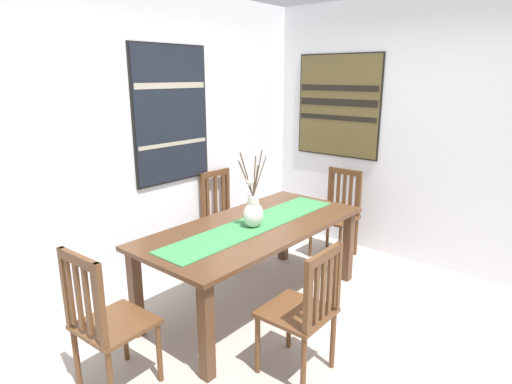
# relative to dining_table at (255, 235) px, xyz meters

# --- Properties ---
(ground_plane) EXTENTS (6.40, 6.40, 0.03)m
(ground_plane) POSITION_rel_dining_table_xyz_m (-0.00, -0.73, -0.65)
(ground_plane) COLOR #B2A89E
(wall_back) EXTENTS (6.40, 0.12, 2.70)m
(wall_back) POSITION_rel_dining_table_xyz_m (-0.00, 1.13, 0.71)
(wall_back) COLOR silver
(wall_back) RESTS_ON ground_plane
(wall_side) EXTENTS (0.12, 6.40, 2.70)m
(wall_side) POSITION_rel_dining_table_xyz_m (1.86, -0.73, 0.71)
(wall_side) COLOR silver
(wall_side) RESTS_ON ground_plane
(dining_table) EXTENTS (2.02, 0.93, 0.73)m
(dining_table) POSITION_rel_dining_table_xyz_m (0.00, 0.00, 0.00)
(dining_table) COLOR #51331E
(dining_table) RESTS_ON ground_plane
(table_runner) EXTENTS (1.86, 0.36, 0.01)m
(table_runner) POSITION_rel_dining_table_xyz_m (0.00, 0.00, 0.10)
(table_runner) COLOR #388447
(table_runner) RESTS_ON dining_table
(centerpiece_vase) EXTENTS (0.32, 0.22, 0.65)m
(centerpiece_vase) POSITION_rel_dining_table_xyz_m (-0.06, -0.03, 0.23)
(centerpiece_vase) COLOR silver
(centerpiece_vase) RESTS_ON dining_table
(chair_0) EXTENTS (0.42, 0.42, 0.95)m
(chair_0) POSITION_rel_dining_table_xyz_m (1.42, 0.01, -0.14)
(chair_0) COLOR brown
(chair_0) RESTS_ON ground_plane
(chair_1) EXTENTS (0.44, 0.44, 0.97)m
(chair_1) POSITION_rel_dining_table_xyz_m (-1.39, 0.00, -0.14)
(chair_1) COLOR brown
(chair_1) RESTS_ON ground_plane
(chair_2) EXTENTS (0.43, 0.43, 0.92)m
(chair_2) POSITION_rel_dining_table_xyz_m (-0.48, -0.84, -0.15)
(chair_2) COLOR brown
(chair_2) RESTS_ON ground_plane
(chair_3) EXTENTS (0.43, 0.43, 0.96)m
(chair_3) POSITION_rel_dining_table_xyz_m (0.53, 0.88, -0.15)
(chair_3) COLOR brown
(chair_3) RESTS_ON ground_plane
(painting_on_back_wall) EXTENTS (0.86, 0.05, 1.28)m
(painting_on_back_wall) POSITION_rel_dining_table_xyz_m (0.03, 1.06, 0.93)
(painting_on_back_wall) COLOR black
(painting_on_side_wall) EXTENTS (0.05, 1.03, 1.14)m
(painting_on_side_wall) POSITION_rel_dining_table_xyz_m (1.79, 0.29, 0.96)
(painting_on_side_wall) COLOR black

